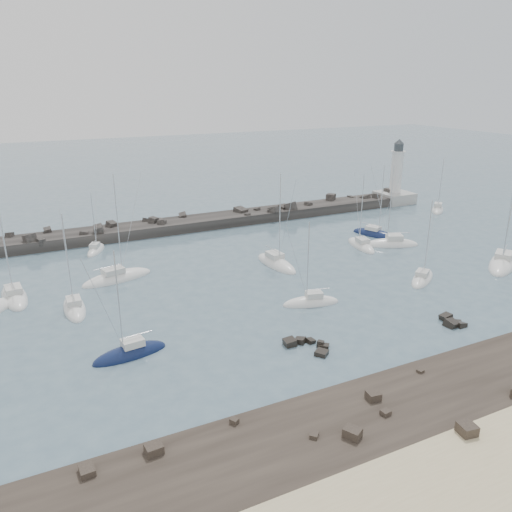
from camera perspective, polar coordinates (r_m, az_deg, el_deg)
The scene contains 19 objects.
ground at distance 60.52m, azimuth 4.80°, elevation -5.82°, with size 400.00×400.00×0.00m, color #4A6473.
rock_shelf at distance 45.50m, azimuth 19.30°, elevation -16.26°, with size 140.00×12.00×1.66m.
rock_cluster_near at distance 51.95m, azimuth 6.13°, elevation -10.28°, with size 4.30×4.60×1.36m.
rock_cluster_far at distance 60.31m, azimuth 21.48°, elevation -7.23°, with size 3.04×3.07×1.71m.
breakwater at distance 91.08m, azimuth -11.49°, elevation 2.79°, with size 115.00×6.73×4.86m.
lighthouse at distance 115.71m, azimuth 15.59°, elevation 7.42°, with size 7.00×7.00×14.60m.
sailboat_1 at distance 69.49m, azimuth -25.88°, elevation -4.25°, with size 3.82×9.42×14.50m.
sailboat_2 at distance 51.87m, azimuth -14.19°, elevation -10.80°, with size 7.73×3.27×12.09m.
sailboat_3 at distance 63.39m, azimuth -20.03°, elevation -5.65°, with size 2.54×7.93×12.63m.
sailboat_4 at distance 70.90m, azimuth -15.58°, elevation -2.49°, with size 10.36×5.19×15.61m.
sailboat_5 at distance 61.39m, azimuth 6.31°, elevation -5.35°, with size 7.37×3.84×11.36m.
sailboat_6 at distance 73.68m, azimuth 2.32°, elevation -0.92°, with size 3.71×9.55×14.80m.
sailboat_7 at distance 71.85m, azimuth 18.47°, elevation -2.51°, with size 7.51×6.11×11.88m.
sailboat_8 at distance 90.25m, azimuth 13.43°, elevation 2.39°, with size 5.83×8.85×13.43m.
sailboat_9 at distance 85.28m, azimuth 15.20°, elevation 1.26°, with size 9.39×6.19×14.39m.
sailboat_10 at distance 83.47m, azimuth 11.91°, elevation 1.13°, with size 3.80×8.35×12.77m.
sailboat_11 at distance 81.88m, azimuth 26.28°, elevation -0.88°, with size 10.95×8.73×17.08m.
sailboat_12 at distance 111.20m, azimuth 20.03°, elevation 4.94°, with size 6.96×6.62×11.94m.
sailboat_13 at distance 83.53m, azimuth -17.83°, elevation 0.60°, with size 4.53×6.49×10.13m.
Camera 1 is at (-28.26, -46.93, 25.73)m, focal length 35.00 mm.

